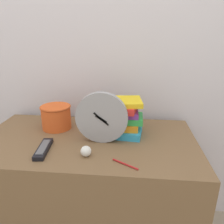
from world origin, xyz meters
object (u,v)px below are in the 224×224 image
Objects in this scene: basket at (56,116)px; book_stack at (122,118)px; desk_clock at (102,118)px; tv_remote at (44,149)px; pen at (125,164)px; crumpled_paper_ball at (86,151)px.

book_stack is at bearing -6.74° from basket.
desk_clock is 1.12× the size of book_stack.
book_stack is at bearing 47.40° from desk_clock.
basket is 0.27m from tv_remote.
pen is at bearing -83.51° from book_stack.
tv_remote reaches higher than pen.
crumpled_paper_ball is at bearing -109.73° from desk_clock.
tv_remote is 1.69× the size of pen.
basket is at bearing 128.87° from crumpled_paper_ball.
pen is at bearing -17.13° from crumpled_paper_ball.
desk_clock reaches higher than tv_remote.
desk_clock is 5.37× the size of crumpled_paper_ball.
desk_clock reaches higher than pen.
desk_clock reaches higher than basket.
pen is (0.39, -0.08, -0.01)m from tv_remote.
crumpled_paper_ball is (0.24, -0.29, -0.05)m from basket.
crumpled_paper_ball is 0.43× the size of pen.
desk_clock is 0.33m from basket.
pen is (0.18, -0.06, -0.02)m from crumpled_paper_ball.
tv_remote is (0.03, -0.27, -0.06)m from basket.
book_stack is at bearing 31.89° from tv_remote.
crumpled_paper_ball is at bearing -51.13° from basket.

